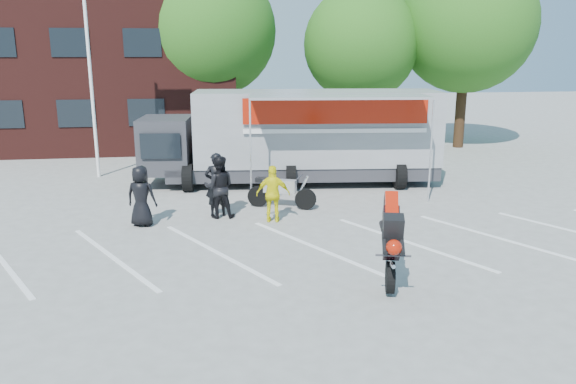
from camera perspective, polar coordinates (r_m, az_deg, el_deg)
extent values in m
plane|color=#9C9C97|center=(12.81, 2.77, -7.19)|extent=(100.00, 100.00, 0.00)
cube|color=white|center=(13.73, 1.98, -5.67)|extent=(18.09, 13.33, 0.01)
cube|color=#3F1714|center=(30.72, -23.05, 10.89)|extent=(18.00, 8.00, 7.00)
cylinder|color=white|center=(22.13, -19.47, 11.66)|extent=(0.12, 0.12, 8.00)
cylinder|color=#382314|center=(27.88, -7.51, 7.77)|extent=(0.50, 0.50, 3.24)
sphere|color=#295A16|center=(27.73, -7.79, 15.93)|extent=(6.12, 6.12, 6.12)
cylinder|color=#382314|center=(27.88, 7.19, 7.41)|extent=(0.50, 0.50, 2.88)
sphere|color=#295A16|center=(27.69, 7.42, 14.66)|extent=(5.44, 5.44, 5.44)
cylinder|color=#382314|center=(29.10, 17.10, 7.72)|extent=(0.50, 0.50, 3.42)
sphere|color=#295A16|center=(28.98, 17.72, 15.95)|extent=(6.46, 6.46, 6.46)
imported|color=black|center=(15.71, -14.69, -0.40)|extent=(0.94, 0.75, 1.67)
imported|color=black|center=(16.25, -7.25, 0.76)|extent=(0.72, 0.51, 1.86)
imported|color=black|center=(16.08, -7.02, 0.51)|extent=(0.92, 0.74, 1.79)
imported|color=yellow|center=(15.57, -1.52, -0.20)|extent=(0.99, 0.54, 1.60)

